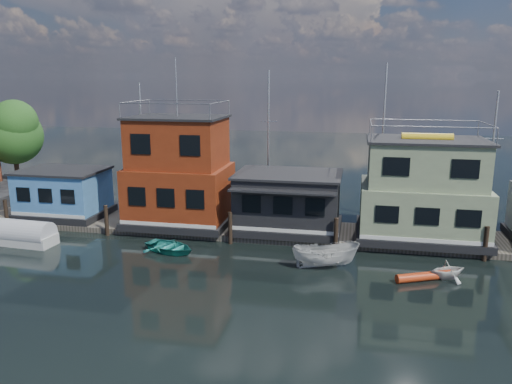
% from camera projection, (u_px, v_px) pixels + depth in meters
% --- Properties ---
extents(ground, '(160.00, 160.00, 0.00)m').
position_uv_depth(ground, '(263.00, 310.00, 24.04)').
color(ground, black).
rests_on(ground, ground).
extents(dock, '(48.00, 5.00, 0.40)m').
position_uv_depth(dock, '(295.00, 232.00, 35.45)').
color(dock, '#595147').
rests_on(dock, ground).
extents(houseboat_blue, '(6.40, 4.90, 3.66)m').
position_uv_depth(houseboat_blue, '(64.00, 193.00, 38.50)').
color(houseboat_blue, black).
rests_on(houseboat_blue, dock).
extents(houseboat_red, '(7.40, 5.90, 11.86)m').
position_uv_depth(houseboat_red, '(179.00, 174.00, 36.22)').
color(houseboat_red, black).
rests_on(houseboat_red, dock).
extents(houseboat_dark, '(7.40, 6.10, 4.06)m').
position_uv_depth(houseboat_dark, '(288.00, 202.00, 35.03)').
color(houseboat_dark, black).
rests_on(houseboat_dark, dock).
extents(houseboat_green, '(8.40, 5.90, 7.03)m').
position_uv_depth(houseboat_green, '(423.00, 192.00, 33.04)').
color(houseboat_green, black).
rests_on(houseboat_green, dock).
extents(pilings, '(42.28, 0.28, 2.20)m').
position_uv_depth(pilings, '(284.00, 231.00, 32.64)').
color(pilings, '#2D2116').
rests_on(pilings, ground).
extents(background_masts, '(36.40, 0.16, 12.00)m').
position_uv_depth(background_masts, '(366.00, 148.00, 39.04)').
color(background_masts, silver).
rests_on(background_masts, ground).
extents(tarp_runabout, '(4.49, 2.05, 1.78)m').
position_uv_depth(tarp_runabout, '(23.00, 235.00, 33.37)').
color(tarp_runabout, beige).
rests_on(tarp_runabout, ground).
extents(red_kayak, '(3.27, 1.85, 0.49)m').
position_uv_depth(red_kayak, '(425.00, 276.00, 27.47)').
color(red_kayak, red).
rests_on(red_kayak, ground).
extents(motorboat, '(4.22, 2.42, 1.54)m').
position_uv_depth(motorboat, '(326.00, 255.00, 29.23)').
color(motorboat, silver).
rests_on(motorboat, ground).
extents(dinghy_teal, '(4.19, 3.60, 0.73)m').
position_uv_depth(dinghy_teal, '(170.00, 247.00, 31.90)').
color(dinghy_teal, teal).
rests_on(dinghy_teal, ground).
extents(dinghy_white, '(2.72, 2.58, 1.12)m').
position_uv_depth(dinghy_white, '(448.00, 270.00, 27.62)').
color(dinghy_white, white).
rests_on(dinghy_white, ground).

